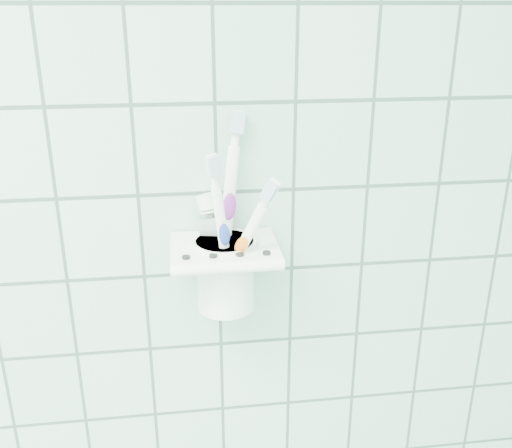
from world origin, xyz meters
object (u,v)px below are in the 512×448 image
toothbrush_orange (213,227)px  toothpaste_tube (228,240)px  holder_bracket (224,251)px  toothbrush_pink (231,232)px  toothbrush_blue (217,211)px  cup (225,271)px

toothbrush_orange → toothpaste_tube: toothbrush_orange is taller
holder_bracket → toothpaste_tube: toothpaste_tube is taller
holder_bracket → toothpaste_tube: bearing=66.6°
toothbrush_pink → holder_bracket: bearing=102.1°
toothbrush_pink → toothbrush_orange: same height
toothbrush_pink → toothpaste_tube: toothbrush_pink is taller
toothbrush_pink → toothpaste_tube: (-0.00, 0.02, -0.02)m
toothbrush_pink → toothbrush_blue: (-0.01, 0.02, 0.02)m
toothbrush_orange → toothbrush_pink: bearing=-7.4°
toothbrush_blue → holder_bracket: bearing=-43.4°
toothbrush_orange → cup: bearing=24.3°
holder_bracket → toothpaste_tube: (0.01, 0.01, 0.01)m
holder_bracket → toothbrush_pink: bearing=-56.4°
holder_bracket → toothbrush_pink: size_ratio=0.66×
holder_bracket → toothbrush_orange: 0.03m
toothpaste_tube → cup: bearing=-108.1°
holder_bracket → cup: bearing=77.4°
toothbrush_pink → toothbrush_blue: size_ratio=0.83×
toothbrush_blue → toothbrush_orange: 0.02m
cup → toothpaste_tube: 0.04m
holder_bracket → toothbrush_blue: size_ratio=0.55×
toothbrush_pink → toothbrush_orange: (-0.02, 0.02, -0.00)m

